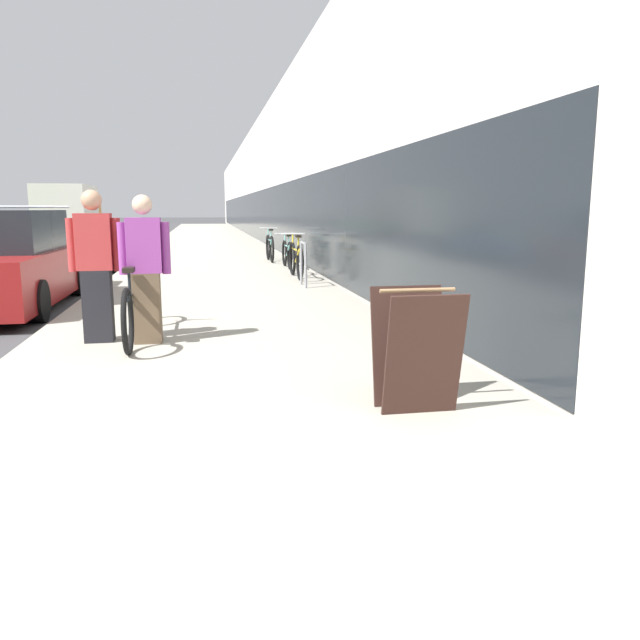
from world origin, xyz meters
TOP-DOWN VIEW (x-y plane):
  - sidewalk_slab at (5.27, 21.00)m, footprint 4.48×70.00m
  - storefront_facade at (12.54, 29.00)m, footprint 10.01×70.00m
  - tandem_bicycle at (4.26, 1.00)m, footprint 0.52×2.48m
  - person_rider at (4.40, 0.68)m, footprint 0.55×0.21m
  - person_bystander at (3.87, 0.85)m, footprint 0.56×0.22m
  - bike_rack_hoop at (6.89, 5.38)m, footprint 0.05×0.60m
  - cruiser_bike_nearest at (6.97, 6.89)m, footprint 0.52×1.84m
  - cruiser_bike_middle at (7.09, 9.19)m, footprint 0.52×1.64m
  - cruiser_bike_farthest at (6.87, 11.24)m, footprint 0.52×1.72m
  - sandwich_board_sign at (6.53, -2.06)m, footprint 0.56×0.56m
  - parked_sedan_curbside at (1.94, 4.30)m, footprint 1.84×4.73m
  - vintage_roadster_curbside at (1.96, 10.90)m, footprint 1.86×4.37m
  - moving_truck at (-1.72, 28.12)m, footprint 2.52×6.02m

SIDE VIEW (x-z plane):
  - sidewalk_slab at x=5.27m, z-range 0.00..0.11m
  - vintage_roadster_curbside at x=1.96m, z-range -0.07..0.95m
  - cruiser_bike_middle at x=7.09m, z-range 0.05..0.90m
  - tandem_bicycle at x=4.26m, z-range 0.05..0.91m
  - cruiser_bike_farthest at x=6.87m, z-range 0.04..0.96m
  - cruiser_bike_nearest at x=6.97m, z-range 0.04..0.97m
  - sandwich_board_sign at x=6.53m, z-range 0.11..1.01m
  - bike_rack_hoop at x=6.89m, z-range 0.20..1.05m
  - parked_sedan_curbside at x=1.94m, z-range -0.11..1.51m
  - person_rider at x=4.40m, z-range 0.12..1.72m
  - person_bystander at x=3.87m, z-range 0.12..1.78m
  - moving_truck at x=-1.72m, z-range 0.02..2.76m
  - storefront_facade at x=12.54m, z-range -0.01..5.46m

